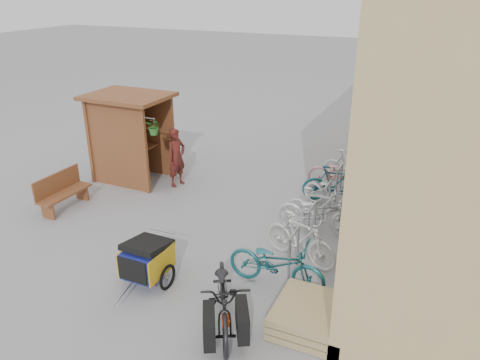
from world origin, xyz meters
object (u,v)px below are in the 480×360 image
at_px(person_kiosk, 177,157).
at_px(bike_2, 318,213).
at_px(bench, 62,191).
at_px(bike_3, 318,208).
at_px(kiosk, 127,125).
at_px(bike_6, 343,175).
at_px(pallet_stack, 307,316).
at_px(cargo_bike, 224,298).
at_px(shopping_carts, 386,144).
at_px(bike_5, 334,184).
at_px(bike_0, 276,263).
at_px(bike_7, 349,168).
at_px(child_trailer, 147,259).
at_px(bike_1, 300,239).
at_px(bike_4, 333,193).

bearing_deg(person_kiosk, bike_2, -87.98).
bearing_deg(bench, bike_3, 17.04).
distance_m(kiosk, bike_6, 5.88).
height_order(kiosk, bike_6, kiosk).
xyz_separation_m(pallet_stack, cargo_bike, (-1.21, -0.53, 0.33)).
bearing_deg(shopping_carts, bike_2, -97.97).
xyz_separation_m(cargo_bike, bike_5, (0.46, 5.28, -0.06)).
bearing_deg(bench, cargo_bike, -20.50).
bearing_deg(bike_0, cargo_bike, 165.53).
height_order(shopping_carts, bike_7, shopping_carts).
distance_m(shopping_carts, bike_3, 4.78).
distance_m(child_trailer, bike_5, 5.31).
relative_size(kiosk, bike_0, 1.35).
distance_m(kiosk, child_trailer, 5.20).
bearing_deg(bike_5, bike_7, -18.47).
relative_size(child_trailer, bike_7, 0.97).
bearing_deg(bike_5, bike_2, 168.00).
bearing_deg(bike_1, pallet_stack, -140.07).
bearing_deg(person_kiosk, bike_7, -50.32).
relative_size(child_trailer, bike_2, 0.84).
bearing_deg(bike_3, pallet_stack, -167.02).
relative_size(person_kiosk, bike_4, 0.98).
relative_size(pallet_stack, bike_7, 0.76).
bearing_deg(kiosk, bike_7, 20.35).
distance_m(bike_3, bike_4, 1.03).
xyz_separation_m(shopping_carts, bike_4, (-0.68, -3.69, -0.19)).
distance_m(shopping_carts, bike_6, 2.71).
bearing_deg(kiosk, bike_1, -20.48).
distance_m(child_trailer, bike_6, 5.93).
bearing_deg(bench, child_trailer, -23.68).
bearing_deg(child_trailer, pallet_stack, 1.14).
bearing_deg(bike_0, kiosk, 62.05).
distance_m(bike_2, bike_4, 1.29).
height_order(bike_0, bike_5, bike_0).
height_order(person_kiosk, bike_4, person_kiosk).
distance_m(bike_1, bike_6, 3.62).
bearing_deg(bike_5, person_kiosk, 86.11).
bearing_deg(bike_4, bike_2, -164.32).
bearing_deg(bike_2, bike_6, -4.18).
distance_m(bike_1, bike_2, 1.26).
relative_size(bike_0, bike_6, 0.99).
distance_m(cargo_bike, bike_4, 4.90).
xyz_separation_m(bench, bike_6, (5.97, 3.76, 0.03)).
distance_m(bike_4, bike_7, 1.62).
relative_size(person_kiosk, bike_3, 1.03).
bearing_deg(shopping_carts, bike_7, -107.45).
distance_m(shopping_carts, bike_0, 7.27).
bearing_deg(bike_4, bike_0, -165.95).
xyz_separation_m(bench, bike_4, (5.99, 2.69, -0.03)).
relative_size(pallet_stack, person_kiosk, 0.75).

